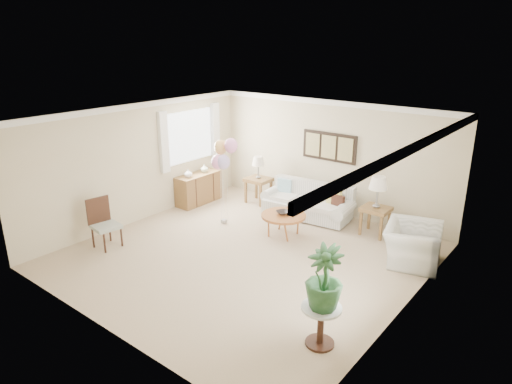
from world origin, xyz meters
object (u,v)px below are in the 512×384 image
Objects in this scene: armchair at (412,244)px; accent_chair at (103,222)px; coffee_table at (284,216)px; balloon_cluster at (223,155)px; sofa at (308,204)px.

accent_chair is at bearing 107.44° from armchair.
coffee_table is at bearing 46.24° from accent_chair.
balloon_cluster is (1.07, 2.31, 1.04)m from accent_chair.
sofa reaches higher than armchair.
sofa is at bearing 49.90° from balloon_cluster.
sofa is 1.23m from coffee_table.
accent_chair is (-2.31, -3.78, 0.20)m from sofa.
armchair is (2.67, -0.73, 0.04)m from sofa.
accent_chair is at bearing -133.76° from coffee_table.
sofa is at bearing 97.44° from coffee_table.
balloon_cluster is at bearing 65.20° from accent_chair.
coffee_table is 0.48× the size of balloon_cluster.
sofa is 1.16× the size of balloon_cluster.
accent_chair is (-2.46, -2.57, 0.08)m from coffee_table.
armchair is at bearing 10.93° from coffee_table.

